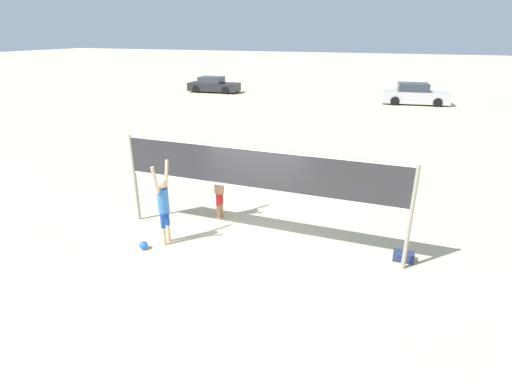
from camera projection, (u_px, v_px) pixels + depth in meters
ground_plane at (256, 241)px, 10.49m from camera, size 200.00×200.00×0.00m
volleyball_net at (256, 175)px, 9.81m from camera, size 7.40×0.09×2.52m
player_spiker at (163, 202)px, 9.96m from camera, size 0.28×0.71×2.18m
player_blocker at (219, 186)px, 11.40m from camera, size 0.28×0.68×1.96m
volleyball at (143, 245)px, 10.05m from camera, size 0.22×0.22×0.22m
gear_bag at (403, 256)px, 9.56m from camera, size 0.48×0.30×0.21m
parked_car_near at (415, 95)px, 29.89m from camera, size 4.97×2.44×1.54m
parked_car_mid at (213, 85)px, 35.80m from camera, size 4.65×2.10×1.36m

